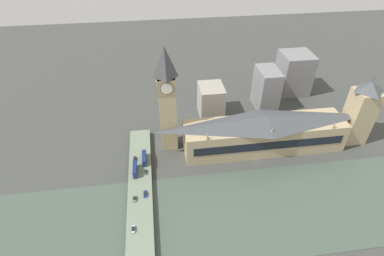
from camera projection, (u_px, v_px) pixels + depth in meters
The scene contains 16 objects.
ground_plane at pixel (257, 163), 195.20m from camera, with size 600.00×600.00×0.00m, color #424442.
river_water at pixel (277, 207), 166.83m from camera, with size 60.03×360.00×0.30m, color #47564C.
parliament_hall at pixel (264, 132), 199.67m from camera, with size 23.93×107.40×26.31m.
clock_tower at pixel (167, 98), 185.95m from camera, with size 11.86×11.86×72.30m.
victoria_tower at pixel (360, 112), 200.68m from camera, with size 14.96×14.96×50.11m.
road_bridge at pixel (140, 220), 156.81m from camera, with size 152.05×13.86×4.02m.
double_decker_bus_lead at pixel (135, 169), 181.23m from camera, with size 11.29×2.46×5.02m.
double_decker_bus_rear at pixel (144, 158), 189.38m from camera, with size 11.48×2.64×4.64m.
car_northbound_lead at pixel (133, 229), 150.71m from camera, with size 4.36×1.80×1.37m.
car_northbound_mid at pixel (145, 194), 168.63m from camera, with size 4.79×1.87×1.51m.
car_northbound_tail at pixel (135, 159), 191.14m from camera, with size 4.65×1.79×1.45m.
car_southbound_lead at pixel (146, 172), 182.28m from camera, with size 3.96×1.81×1.36m.
car_southbound_mid at pixel (135, 199), 166.02m from camera, with size 4.20×1.92×1.37m.
city_block_west at pixel (211, 101), 232.16m from camera, with size 21.96×18.44×24.67m.
city_block_center at pixel (266, 89), 237.99m from camera, with size 24.80×15.63×33.17m.
city_block_east at pixel (294, 73), 257.98m from camera, with size 25.47×25.26×34.87m.
Camera 1 is at (-133.77, 61.27, 137.00)m, focal length 28.00 mm.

